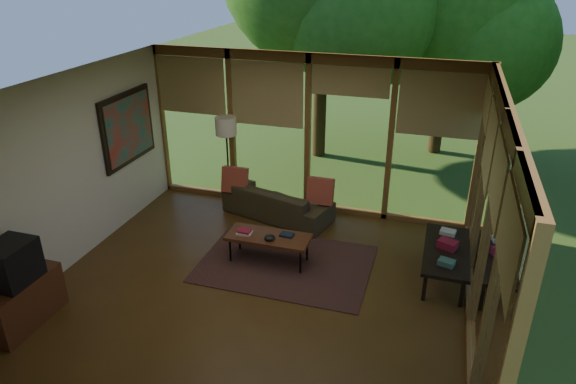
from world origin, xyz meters
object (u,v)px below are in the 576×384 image
(media_cabinet, at_px, (20,302))
(side_console, at_px, (446,252))
(coffee_table, at_px, (269,238))
(sofa, at_px, (278,202))
(floor_lamp, at_px, (226,131))
(television, at_px, (11,263))

(media_cabinet, relative_size, side_console, 0.71)
(coffee_table, relative_size, side_console, 0.86)
(sofa, bearing_deg, side_console, 173.94)
(sofa, xyz_separation_m, side_console, (2.77, -1.08, 0.14))
(sofa, xyz_separation_m, media_cabinet, (-2.10, -3.57, 0.03))
(floor_lamp, height_order, side_console, floor_lamp)
(floor_lamp, relative_size, side_console, 1.18)
(coffee_table, bearing_deg, television, -137.60)
(floor_lamp, height_order, coffee_table, floor_lamp)
(television, relative_size, coffee_table, 0.46)
(television, xyz_separation_m, side_console, (4.85, 2.49, -0.44))
(floor_lamp, xyz_separation_m, side_console, (3.71, -1.18, -1.00))
(television, relative_size, side_console, 0.39)
(media_cabinet, distance_m, coffee_table, 3.26)
(media_cabinet, relative_size, television, 1.82)
(side_console, bearing_deg, sofa, 158.78)
(sofa, bearing_deg, television, 74.98)
(floor_lamp, xyz_separation_m, coffee_table, (1.25, -1.49, -1.01))
(sofa, xyz_separation_m, floor_lamp, (-0.93, 0.10, 1.14))
(sofa, relative_size, coffee_table, 1.54)
(sofa, xyz_separation_m, television, (-2.08, -3.57, 0.58))
(media_cabinet, height_order, television, television)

